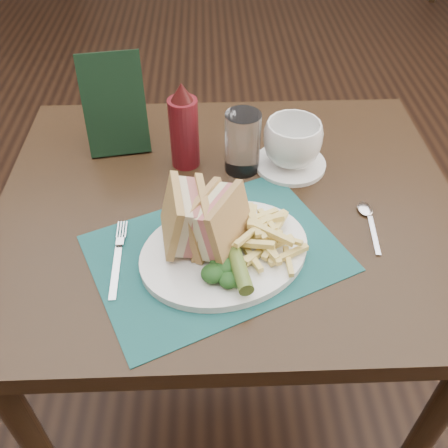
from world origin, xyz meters
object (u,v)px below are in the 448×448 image
Objects in this scene: ketchup_bottle at (184,126)px; drinking_glass at (243,143)px; plate at (225,252)px; coffee_cup at (292,143)px; check_presenter at (114,105)px; saucer at (290,164)px; sandwich_half_a at (172,218)px; table_main at (227,315)px; placemat at (216,253)px; sandwich_half_b at (208,218)px.

drinking_glass is at bearing -11.16° from ketchup_bottle.
plate is at bearing -75.11° from ketchup_bottle.
check_presenter is (-0.37, 0.09, 0.05)m from coffee_cup.
ketchup_bottle reaches higher than saucer.
check_presenter reaches higher than sandwich_half_a.
ketchup_bottle is at bearing 168.84° from drinking_glass.
plate reaches higher than table_main.
drinking_glass is (0.13, 0.23, -0.01)m from sandwich_half_a.
saucer reaches higher than placemat.
plate reaches higher than placemat.
ketchup_bottle is (-0.06, 0.27, 0.09)m from placemat.
saucer is 0.12m from drinking_glass.
drinking_glass reaches higher than saucer.
drinking_glass is at bearing 76.20° from placemat.
ketchup_bottle is (-0.05, 0.25, 0.02)m from sandwich_half_b.
sandwich_half_b reaches higher than table_main.
plate is 0.29m from saucer.
check_presenter is at bearing 160.96° from drinking_glass.
ketchup_bottle is at bearing 175.41° from coffee_cup.
plate is (0.01, -0.01, 0.01)m from placemat.
sandwich_half_b is 0.24m from drinking_glass.
saucer reaches higher than table_main.
check_presenter reaches higher than coffee_cup.
coffee_cup is at bearing 56.88° from placemat.
ketchup_bottle reaches higher than plate.
placemat is (-0.03, -0.14, 0.38)m from table_main.
ketchup_bottle is at bearing -33.62° from check_presenter.
sandwich_half_b is at bearing -126.54° from saucer.
table_main is 7.49× the size of coffee_cup.
drinking_glass reaches higher than plate.
sandwich_half_a is 1.01× the size of sandwich_half_b.
drinking_glass is (-0.10, -0.01, 0.01)m from coffee_cup.
sandwich_half_b is 0.93× the size of coffee_cup.
table_main is at bearing -56.00° from ketchup_bottle.
placemat is 3.48× the size of coffee_cup.
placemat is at bearing -123.12° from saucer.
plate is at bearing -3.85° from sandwich_half_b.
sandwich_half_a reaches higher than placemat.
table_main is at bearing 44.31° from sandwich_half_a.
ketchup_bottle is at bearing 80.97° from plate.
sandwich_half_b is (0.06, -0.00, -0.00)m from sandwich_half_a.
sandwich_half_b is 0.75× the size of saucer.
coffee_cup is at bearing -4.59° from ketchup_bottle.
table_main is 7.96× the size of sandwich_half_a.
ketchup_bottle reaches higher than sandwich_half_a.
table_main is 6.00× the size of saucer.
drinking_glass reaches higher than coffee_cup.
sandwich_half_a is 0.35m from check_presenter.
sandwich_half_b is at bearing -79.88° from ketchup_bottle.
coffee_cup reaches higher than placemat.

